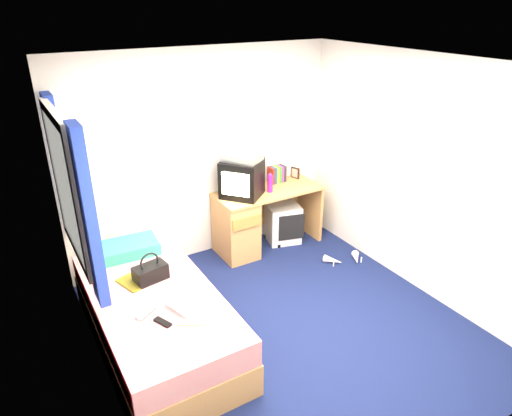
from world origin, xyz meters
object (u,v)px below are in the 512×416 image
desk (248,221)px  magazine (134,282)px  storage_cube (282,222)px  colour_swatch_fan (192,323)px  remote_control (163,322)px  white_heels (345,259)px  towel (191,298)px  bed (157,318)px  water_bottle (147,309)px  handbag (150,272)px  pillow (129,248)px  picture_frame (295,173)px  vcr (242,157)px  aerosol_can (260,182)px  crt_tv (242,178)px  pink_water_bottle (270,184)px

desk → magazine: size_ratio=4.64×
storage_cube → colour_swatch_fan: 2.50m
storage_cube → remote_control: 2.58m
colour_swatch_fan → remote_control: (-0.19, 0.12, 0.00)m
remote_control → white_heels: remote_control is taller
towel → remote_control: towel is taller
bed → storage_cube: bearing=27.2°
desk → water_bottle: (-1.66, -1.27, 0.17)m
handbag → white_heels: bearing=-9.7°
pillow → magazine: 0.53m
storage_cube → picture_frame: 0.65m
pillow → vcr: (1.43, 0.27, 0.62)m
pillow → remote_control: size_ratio=3.43×
pillow → water_bottle: (-0.16, -1.00, -0.02)m
aerosol_can → magazine: aerosol_can is taller
bed → picture_frame: size_ratio=14.29×
pillow → towel: size_ratio=1.76×
white_heels → desk: bearing=135.1°
vcr → pillow: bearing=-113.9°
storage_cube → white_heels: 0.93m
magazine → handbag: bearing=-14.4°
towel → magazine: bearing=120.4°
crt_tv → aerosol_can: crt_tv is taller
storage_cube → colour_swatch_fan: (-1.91, -1.58, 0.30)m
storage_cube → picture_frame: bearing=41.8°
handbag → white_heels: handbag is taller
storage_cube → handbag: bearing=-142.2°
bed → crt_tv: (1.45, 1.03, 0.70)m
magazine → picture_frame: bearing=21.4°
pink_water_bottle → white_heels: size_ratio=0.44×
aerosol_can → white_heels: size_ratio=0.42×
storage_cube → towel: towel is taller
aerosol_can → remote_control: aerosol_can is taller
storage_cube → remote_control: remote_control is taller
vcr → water_bottle: vcr is taller
pink_water_bottle → pillow: bearing=-173.5°
pink_water_bottle → bed: bearing=-151.6°
aerosol_can → water_bottle: bearing=-144.6°
desk → pink_water_bottle: size_ratio=6.41×
remote_control → white_heels: bearing=-9.7°
magazine → white_heels: (2.45, -0.05, -0.51)m
desk → towel: bearing=-134.5°
white_heels → pink_water_bottle: bearing=126.6°
handbag → desk: bearing=19.8°
crt_tv → handbag: crt_tv is taller
pillow → water_bottle: pillow is taller
colour_swatch_fan → remote_control: 0.23m
towel → aerosol_can: bearing=42.5°
towel → colour_swatch_fan: size_ratio=1.42×
white_heels → handbag: bearing=179.8°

